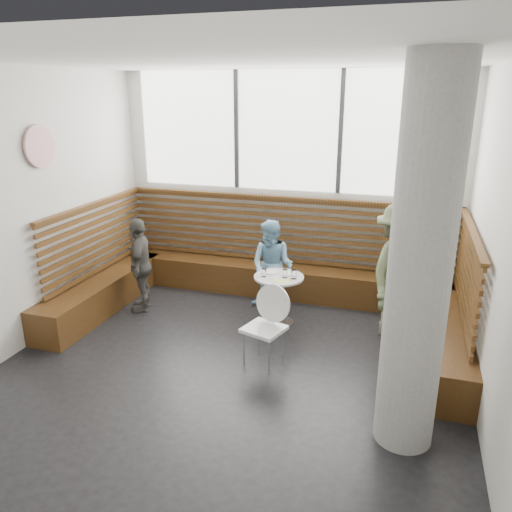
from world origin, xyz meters
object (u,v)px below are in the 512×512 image
(concrete_column, at_px, (420,266))
(child_left, at_px, (141,265))
(child_back, at_px, (272,266))
(cafe_table, at_px, (279,290))
(adult_man, at_px, (398,271))
(cafe_chair, at_px, (266,319))

(concrete_column, bearing_deg, child_left, 153.52)
(child_back, height_order, child_left, child_left)
(cafe_table, distance_m, adult_man, 1.51)
(cafe_table, bearing_deg, cafe_chair, -83.36)
(child_back, bearing_deg, child_left, -153.55)
(cafe_table, bearing_deg, child_left, -176.73)
(concrete_column, height_order, cafe_table, concrete_column)
(concrete_column, relative_size, cafe_chair, 3.56)
(cafe_chair, bearing_deg, concrete_column, -12.76)
(cafe_chair, relative_size, child_back, 0.71)
(child_back, bearing_deg, adult_man, -2.13)
(cafe_table, bearing_deg, child_back, 115.69)
(cafe_table, relative_size, cafe_chair, 0.74)
(adult_man, xyz_separation_m, child_back, (-1.66, 0.32, -0.21))
(cafe_chair, bearing_deg, child_back, 120.24)
(concrete_column, xyz_separation_m, adult_man, (-0.18, 2.00, -0.75))
(child_left, bearing_deg, concrete_column, 42.66)
(cafe_table, xyz_separation_m, cafe_chair, (0.12, -1.00, 0.05))
(cafe_chair, xyz_separation_m, child_left, (-2.05, 0.89, 0.13))
(concrete_column, xyz_separation_m, child_back, (-1.84, 2.32, -0.97))
(cafe_table, xyz_separation_m, adult_man, (1.45, 0.11, 0.37))
(child_back, xyz_separation_m, child_left, (-1.72, -0.55, 0.02))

